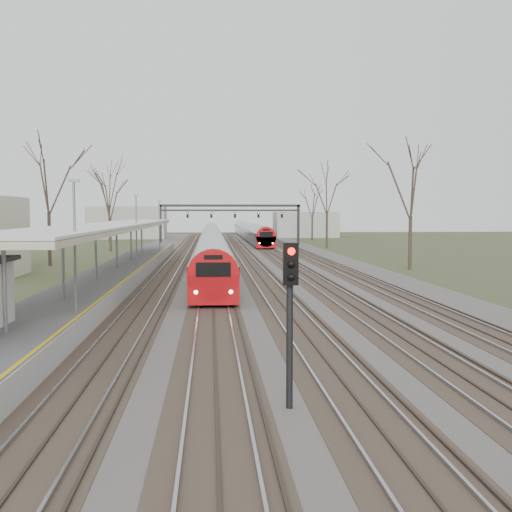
% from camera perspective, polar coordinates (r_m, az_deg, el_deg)
% --- Properties ---
extents(ground, '(300.00, 300.00, 0.00)m').
position_cam_1_polar(ground, '(11.72, 9.87, -20.35)').
color(ground, '#384223').
rests_on(ground, ground).
extents(track_bed, '(24.00, 160.00, 0.22)m').
position_cam_1_polar(track_bed, '(65.60, -1.53, -0.30)').
color(track_bed, '#474442').
rests_on(track_bed, ground).
extents(platform, '(3.50, 69.00, 1.00)m').
position_cam_1_polar(platform, '(48.49, -11.66, -1.32)').
color(platform, '#9E9B93').
rests_on(platform, ground).
extents(canopy, '(4.10, 50.00, 3.11)m').
position_cam_1_polar(canopy, '(43.84, -12.50, 2.62)').
color(canopy, slate).
rests_on(canopy, platform).
extents(signal_gantry, '(21.00, 0.59, 6.08)m').
position_cam_1_polar(signal_gantry, '(95.40, -2.31, 3.91)').
color(signal_gantry, black).
rests_on(signal_gantry, ground).
extents(tree_west_far, '(5.50, 5.50, 11.33)m').
position_cam_1_polar(tree_west_far, '(60.20, -18.00, 6.72)').
color(tree_west_far, '#2D231C').
rests_on(tree_west_far, ground).
extents(tree_east_far, '(5.00, 5.00, 10.30)m').
position_cam_1_polar(tree_east_far, '(55.00, 13.62, 6.33)').
color(tree_east_far, '#2D231C').
rests_on(tree_east_far, ground).
extents(train_near, '(2.62, 90.21, 3.05)m').
position_cam_1_polar(train_near, '(76.05, -3.96, 1.33)').
color(train_near, '#9DA0A7').
rests_on(train_near, ground).
extents(train_far, '(2.62, 75.21, 3.05)m').
position_cam_1_polar(train_far, '(119.42, -0.64, 2.25)').
color(train_far, '#9DA0A7').
rests_on(train_far, ground).
extents(signal_post, '(0.35, 0.45, 4.10)m').
position_cam_1_polar(signal_post, '(15.25, 3.05, -3.96)').
color(signal_post, black).
rests_on(signal_post, ground).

